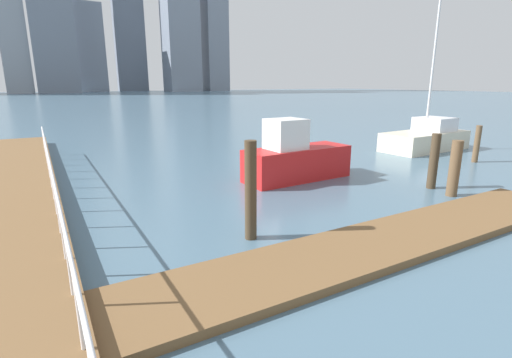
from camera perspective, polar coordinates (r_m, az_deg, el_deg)
ground_plane at (r=17.11m, az=-18.11°, el=1.38°), size 300.00×300.00×0.00m
floating_dock at (r=9.26m, az=18.69°, el=-9.03°), size 13.49×2.00×0.18m
boardwalk_railing at (r=7.20m, az=-27.05°, el=-6.97°), size 0.06×30.40×1.08m
dock_piling_0 at (r=8.82m, az=-0.81°, el=-1.82°), size 0.28×0.28×2.38m
dock_piling_2 at (r=20.39m, az=30.38°, el=4.58°), size 0.26×0.26×1.72m
dock_piling_3 at (r=14.57m, az=25.25°, el=2.43°), size 0.31×0.31×1.94m
dock_piling_4 at (r=13.88m, az=27.78°, el=1.40°), size 0.34×0.34×1.84m
moored_boat_0 at (r=14.50m, az=5.92°, el=3.14°), size 4.28×1.66×2.35m
moored_boat_1 at (r=22.96m, az=24.31°, el=5.74°), size 5.30×2.44×9.38m
skyline_tower_2 at (r=147.23m, az=-32.87°, el=17.71°), size 8.09×8.90×35.24m
skyline_tower_4 at (r=161.43m, az=-23.73°, el=17.64°), size 9.91×6.31×31.75m
skyline_tower_5 at (r=168.36m, az=-18.78°, el=22.21°), size 11.77×7.35×56.88m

